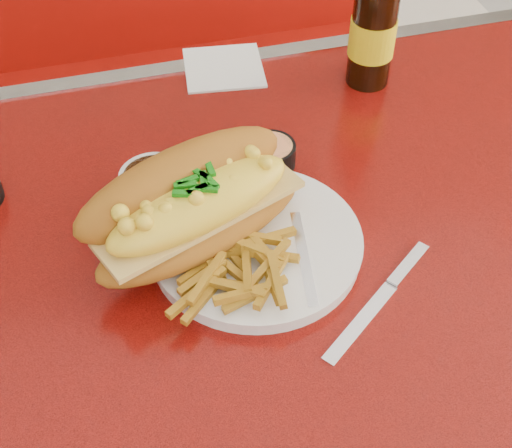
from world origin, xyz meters
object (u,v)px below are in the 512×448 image
object	(u,v)px
diner_table	(261,353)
gravy_ramekin	(155,187)
dinner_plate	(256,243)
mac_hoagie	(194,204)
beer_bottle	(374,22)
sauce_cup_right	(270,154)
fork	(301,245)
booth_bench_far	(165,147)
knife	(387,290)

from	to	relation	value
diner_table	gravy_ramekin	distance (m)	0.24
dinner_plate	mac_hoagie	size ratio (longest dim) A/B	1.09
dinner_plate	mac_hoagie	bearing A→B (deg)	159.03
dinner_plate	beer_bottle	xyz separation A→B (m)	(0.24, 0.27, 0.08)
beer_bottle	dinner_plate	bearing A→B (deg)	-131.56
sauce_cup_right	beer_bottle	bearing A→B (deg)	36.79
diner_table	mac_hoagie	size ratio (longest dim) A/B	4.41
mac_hoagie	gravy_ramekin	xyz separation A→B (m)	(-0.03, 0.08, -0.04)
mac_hoagie	fork	bearing A→B (deg)	-44.58
diner_table	dinner_plate	xyz separation A→B (m)	(0.00, 0.03, 0.17)
diner_table	beer_bottle	distance (m)	0.46
dinner_plate	booth_bench_far	bearing A→B (deg)	90.12
booth_bench_far	beer_bottle	world-z (taller)	beer_bottle
sauce_cup_right	knife	distance (m)	0.23
gravy_ramekin	beer_bottle	bearing A→B (deg)	26.48
booth_bench_far	gravy_ramekin	world-z (taller)	booth_bench_far
booth_bench_far	knife	size ratio (longest dim) A/B	7.46
gravy_ramekin	sauce_cup_right	bearing A→B (deg)	10.72
mac_hoagie	knife	size ratio (longest dim) A/B	1.73
booth_bench_far	knife	xyz separation A→B (m)	(0.12, -0.88, 0.49)
mac_hoagie	knife	bearing A→B (deg)	-55.05
knife	booth_bench_far	bearing A→B (deg)	61.24
mac_hoagie	sauce_cup_right	size ratio (longest dim) A/B	3.98
gravy_ramekin	knife	size ratio (longest dim) A/B	0.63
sauce_cup_right	beer_bottle	size ratio (longest dim) A/B	0.28
diner_table	fork	distance (m)	0.18
dinner_plate	fork	world-z (taller)	same
diner_table	gravy_ramekin	world-z (taller)	gravy_ramekin
dinner_plate	gravy_ramekin	xyz separation A→B (m)	(-0.09, 0.10, 0.01)
dinner_plate	knife	bearing A→B (deg)	-39.15
booth_bench_far	diner_table	bearing A→B (deg)	-90.00
booth_bench_far	knife	distance (m)	1.01
diner_table	booth_bench_far	world-z (taller)	booth_bench_far
knife	diner_table	bearing A→B (deg)	114.53
mac_hoagie	beer_bottle	size ratio (longest dim) A/B	1.13
dinner_plate	diner_table	bearing A→B (deg)	-93.09
gravy_ramekin	sauce_cup_right	size ratio (longest dim) A/B	1.45
knife	sauce_cup_right	bearing A→B (deg)	68.77
diner_table	knife	bearing A→B (deg)	-29.06
gravy_ramekin	fork	bearing A→B (deg)	-42.33
sauce_cup_right	knife	bearing A→B (deg)	-74.81
dinner_plate	fork	xyz separation A→B (m)	(0.04, -0.02, 0.01)
diner_table	gravy_ramekin	xyz separation A→B (m)	(-0.09, 0.13, 0.18)
booth_bench_far	sauce_cup_right	bearing A→B (deg)	-85.04
dinner_plate	gravy_ramekin	world-z (taller)	gravy_ramekin
booth_bench_far	dinner_plate	world-z (taller)	booth_bench_far
fork	gravy_ramekin	world-z (taller)	gravy_ramekin
sauce_cup_right	knife	xyz separation A→B (m)	(0.06, -0.23, -0.01)
diner_table	dinner_plate	distance (m)	0.17
diner_table	beer_bottle	world-z (taller)	beer_bottle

